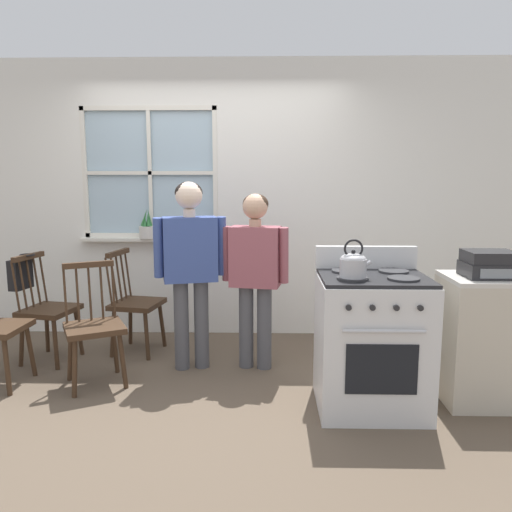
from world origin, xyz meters
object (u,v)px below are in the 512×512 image
chair_by_window (47,311)px  potted_plant (147,229)px  kettle (353,264)px  handbag (21,273)px  chair_center_cluster (94,328)px  side_counter (483,339)px  stove (371,341)px  chair_near_wall (135,304)px  stereo (490,264)px  person_teen_center (255,264)px  person_elderly_left (190,256)px

chair_by_window → potted_plant: (0.70, 0.75, 0.63)m
kettle → potted_plant: bearing=135.5°
chair_by_window → handbag: bearing=90.0°
chair_center_cluster → kettle: 2.01m
potted_plant → side_counter: (2.70, -1.46, -0.62)m
stove → kettle: size_ratio=4.39×
chair_by_window → side_counter: 3.48m
chair_center_cluster → potted_plant: (0.13, 1.23, 0.63)m
chair_near_wall → chair_by_window: bearing=119.5°
handbag → stereo: bearing=-12.1°
stove → handbag: 2.98m
chair_by_window → stereo: size_ratio=2.74×
stove → stereo: size_ratio=3.19×
handbag → side_counter: 3.72m
kettle → side_counter: size_ratio=0.27×
chair_by_window → chair_near_wall: same height
stereo → person_teen_center: bearing=159.3°
side_counter → kettle: bearing=-165.7°
person_elderly_left → potted_plant: size_ratio=5.33×
chair_near_wall → person_teen_center: size_ratio=0.64×
person_elderly_left → stove: person_elderly_left is taller
stove → handbag: (-2.83, 0.87, 0.29)m
handbag → stereo: size_ratio=0.90×
chair_near_wall → kettle: size_ratio=3.77×
person_teen_center → stove: (0.81, -0.70, -0.40)m
person_teen_center → handbag: (-2.02, 0.17, -0.12)m
potted_plant → stereo: bearing=-28.7°
person_elderly_left → kettle: person_elderly_left is taller
potted_plant → side_counter: size_ratio=0.32×
person_teen_center → stereo: size_ratio=4.25×
stove → stereo: stove is taller
person_teen_center → side_counter: person_teen_center is taller
potted_plant → stereo: potted_plant is taller
person_elderly_left → stereo: size_ratio=4.53×
chair_center_cluster → stove: (2.03, -0.34, 0.03)m
chair_by_window → kettle: size_ratio=3.77×
chair_by_window → potted_plant: 1.20m
chair_near_wall → handbag: same height
person_elderly_left → side_counter: (2.14, -0.57, -0.50)m
chair_by_window → person_teen_center: bearing=-82.5°
handbag → side_counter: size_ratio=0.34×
potted_plant → kettle: bearing=-44.5°
person_teen_center → side_counter: size_ratio=1.61×
person_teen_center → kettle: person_teen_center is taller
chair_by_window → stove: (2.60, -0.82, 0.03)m
chair_center_cluster → person_teen_center: (1.22, 0.36, 0.43)m
potted_plant → person_teen_center: bearing=-38.7°
chair_near_wall → handbag: (-0.93, -0.19, 0.32)m
chair_near_wall → person_elderly_left: bearing=-112.9°
chair_center_cluster → kettle: kettle is taller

